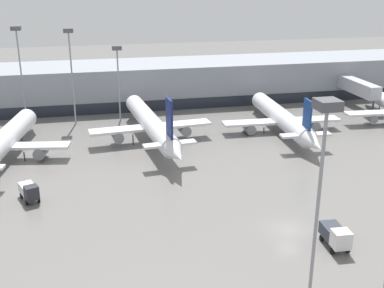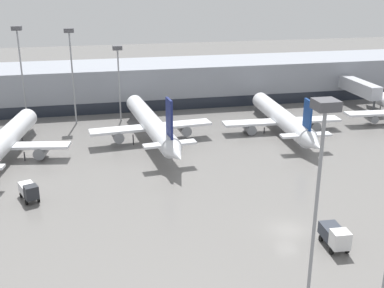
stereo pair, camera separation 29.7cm
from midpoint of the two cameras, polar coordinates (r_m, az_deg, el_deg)
ground_plane at (r=57.45m, az=11.45°, el=-9.97°), size 320.00×320.00×0.00m
terminal_building at (r=112.00m, az=-0.87°, el=7.44°), size 160.00×29.51×9.00m
parked_jet_0 at (r=91.12m, az=10.74°, el=2.99°), size 22.45×34.61×8.89m
parked_jet_3 at (r=83.90m, az=-4.74°, el=2.39°), size 21.57×36.75×10.69m
parked_jet_4 at (r=81.32m, az=-21.41°, el=0.16°), size 20.90×34.90×9.61m
service_truck_1 at (r=54.65m, az=16.74°, el=-10.32°), size 2.19×4.41×2.60m
service_truck_2 at (r=66.12m, az=-18.64°, el=-5.23°), size 3.00×4.35×2.42m
traffic_cone_0 at (r=90.91m, az=13.61°, el=1.28°), size 0.51×0.51×0.63m
apron_light_mast_1 at (r=98.66m, az=-19.76°, el=10.72°), size 1.80×1.80×18.73m
apron_light_mast_3 at (r=94.76m, az=-14.13°, el=10.83°), size 1.80×1.80×18.45m
apron_light_mast_4 at (r=95.25m, az=-8.67°, el=9.75°), size 1.80×1.80×14.98m
apron_light_mast_6 at (r=39.19m, az=15.32°, el=-0.65°), size 1.80×1.80×18.89m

